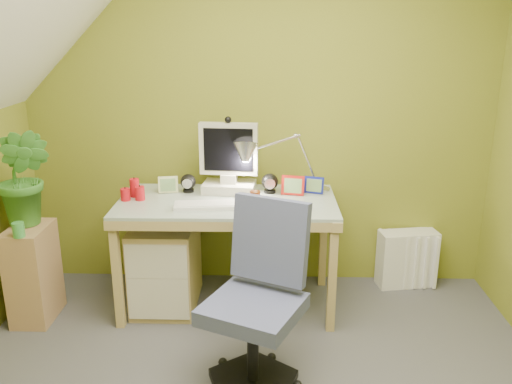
{
  "coord_description": "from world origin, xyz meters",
  "views": [
    {
      "loc": [
        0.09,
        -2.07,
        1.82
      ],
      "look_at": [
        0.0,
        1.0,
        0.85
      ],
      "focal_mm": 38.0,
      "sensor_mm": 36.0,
      "label": 1
    }
  ],
  "objects_px": {
    "task_chair": "(253,307)",
    "monitor": "(229,154)",
    "radiator": "(407,258)",
    "desk": "(228,253)",
    "desk_lamp": "(298,149)",
    "side_ledge": "(34,273)",
    "potted_plant": "(24,177)"
  },
  "relations": [
    {
      "from": "monitor",
      "to": "desk_lamp",
      "type": "height_order",
      "value": "desk_lamp"
    },
    {
      "from": "side_ledge",
      "to": "potted_plant",
      "type": "distance_m",
      "value": 0.62
    },
    {
      "from": "desk_lamp",
      "to": "potted_plant",
      "type": "xyz_separation_m",
      "value": [
        -1.66,
        -0.34,
        -0.11
      ]
    },
    {
      "from": "desk_lamp",
      "to": "radiator",
      "type": "bearing_deg",
      "value": 0.61
    },
    {
      "from": "potted_plant",
      "to": "desk",
      "type": "bearing_deg",
      "value": 7.43
    },
    {
      "from": "desk",
      "to": "monitor",
      "type": "relative_size",
      "value": 2.68
    },
    {
      "from": "side_ledge",
      "to": "radiator",
      "type": "height_order",
      "value": "side_ledge"
    },
    {
      "from": "side_ledge",
      "to": "radiator",
      "type": "distance_m",
      "value": 2.52
    },
    {
      "from": "potted_plant",
      "to": "radiator",
      "type": "bearing_deg",
      "value": 10.98
    },
    {
      "from": "side_ledge",
      "to": "radiator",
      "type": "relative_size",
      "value": 1.52
    },
    {
      "from": "task_chair",
      "to": "desk_lamp",
      "type": "bearing_deg",
      "value": 100.62
    },
    {
      "from": "potted_plant",
      "to": "radiator",
      "type": "distance_m",
      "value": 2.61
    },
    {
      "from": "desk",
      "to": "side_ledge",
      "type": "xyz_separation_m",
      "value": [
        -1.21,
        -0.21,
        -0.06
      ]
    },
    {
      "from": "monitor",
      "to": "task_chair",
      "type": "height_order",
      "value": "monitor"
    },
    {
      "from": "side_ledge",
      "to": "radiator",
      "type": "bearing_deg",
      "value": 12.09
    },
    {
      "from": "desk",
      "to": "desk_lamp",
      "type": "bearing_deg",
      "value": 21.22
    },
    {
      "from": "side_ledge",
      "to": "potted_plant",
      "type": "xyz_separation_m",
      "value": [
        0.0,
        0.05,
        0.61
      ]
    },
    {
      "from": "task_chair",
      "to": "potted_plant",
      "type": "bearing_deg",
      "value": 178.22
    },
    {
      "from": "desk_lamp",
      "to": "radiator",
      "type": "relative_size",
      "value": 1.43
    },
    {
      "from": "desk",
      "to": "side_ledge",
      "type": "distance_m",
      "value": 1.23
    },
    {
      "from": "monitor",
      "to": "radiator",
      "type": "relative_size",
      "value": 1.27
    },
    {
      "from": "monitor",
      "to": "desk_lamp",
      "type": "bearing_deg",
      "value": 4.28
    },
    {
      "from": "desk",
      "to": "side_ledge",
      "type": "height_order",
      "value": "desk"
    },
    {
      "from": "radiator",
      "to": "desk",
      "type": "bearing_deg",
      "value": -175.51
    },
    {
      "from": "monitor",
      "to": "side_ledge",
      "type": "height_order",
      "value": "monitor"
    },
    {
      "from": "desk_lamp",
      "to": "side_ledge",
      "type": "height_order",
      "value": "desk_lamp"
    },
    {
      "from": "potted_plant",
      "to": "side_ledge",
      "type": "bearing_deg",
      "value": -90.0
    },
    {
      "from": "task_chair",
      "to": "radiator",
      "type": "height_order",
      "value": "task_chair"
    },
    {
      "from": "desk_lamp",
      "to": "side_ledge",
      "type": "bearing_deg",
      "value": -176.13
    },
    {
      "from": "task_chair",
      "to": "monitor",
      "type": "bearing_deg",
      "value": 125.17
    },
    {
      "from": "monitor",
      "to": "side_ledge",
      "type": "distance_m",
      "value": 1.45
    },
    {
      "from": "desk",
      "to": "task_chair",
      "type": "height_order",
      "value": "task_chair"
    }
  ]
}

